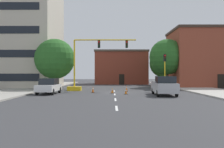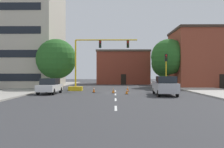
{
  "view_description": "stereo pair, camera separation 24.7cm",
  "coord_description": "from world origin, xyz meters",
  "px_view_note": "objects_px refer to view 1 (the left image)",
  "views": [
    {
      "loc": [
        -0.3,
        -30.21,
        2.2
      ],
      "look_at": [
        -0.45,
        3.08,
        2.22
      ],
      "focal_mm": 40.33,
      "sensor_mm": 36.0,
      "label": 1
    },
    {
      "loc": [
        -0.05,
        -30.21,
        2.2
      ],
      "look_at": [
        -0.45,
        3.08,
        2.22
      ],
      "focal_mm": 40.33,
      "sensor_mm": 36.0,
      "label": 2
    }
  ],
  "objects_px": {
    "tree_right_far": "(165,63)",
    "traffic_cone_roadside_b": "(128,89)",
    "traffic_cone_roadside_d": "(114,91)",
    "traffic_light_pole_right": "(166,64)",
    "traffic_cone_roadside_c": "(94,90)",
    "traffic_signal_gantry": "(84,74)",
    "tree_left_near": "(56,59)",
    "sedan_white_near_left": "(50,86)",
    "traffic_cone_roadside_a": "(127,91)",
    "pickup_truck_silver": "(165,86)",
    "tree_right_mid": "(168,57)"
  },
  "relations": [
    {
      "from": "traffic_cone_roadside_d",
      "to": "traffic_light_pole_right",
      "type": "bearing_deg",
      "value": 27.8
    },
    {
      "from": "traffic_light_pole_right",
      "to": "tree_right_far",
      "type": "bearing_deg",
      "value": 78.83
    },
    {
      "from": "tree_right_mid",
      "to": "traffic_cone_roadside_a",
      "type": "xyz_separation_m",
      "value": [
        -7.68,
        -14.39,
        -4.77
      ]
    },
    {
      "from": "sedan_white_near_left",
      "to": "traffic_cone_roadside_c",
      "type": "distance_m",
      "value": 5.19
    },
    {
      "from": "sedan_white_near_left",
      "to": "traffic_cone_roadside_c",
      "type": "relative_size",
      "value": 6.58
    },
    {
      "from": "tree_right_mid",
      "to": "tree_right_far",
      "type": "distance_m",
      "value": 9.76
    },
    {
      "from": "tree_right_far",
      "to": "traffic_cone_roadside_b",
      "type": "bearing_deg",
      "value": -113.89
    },
    {
      "from": "traffic_cone_roadside_b",
      "to": "traffic_cone_roadside_d",
      "type": "bearing_deg",
      "value": -122.62
    },
    {
      "from": "traffic_cone_roadside_c",
      "to": "traffic_cone_roadside_b",
      "type": "bearing_deg",
      "value": 23.46
    },
    {
      "from": "tree_left_near",
      "to": "traffic_cone_roadside_a",
      "type": "distance_m",
      "value": 12.94
    },
    {
      "from": "pickup_truck_silver",
      "to": "traffic_cone_roadside_b",
      "type": "bearing_deg",
      "value": 122.76
    },
    {
      "from": "traffic_signal_gantry",
      "to": "traffic_cone_roadside_d",
      "type": "height_order",
      "value": "traffic_signal_gantry"
    },
    {
      "from": "tree_right_far",
      "to": "traffic_cone_roadside_c",
      "type": "relative_size",
      "value": 10.57
    },
    {
      "from": "traffic_cone_roadside_b",
      "to": "traffic_cone_roadside_d",
      "type": "distance_m",
      "value": 3.33
    },
    {
      "from": "traffic_light_pole_right",
      "to": "traffic_cone_roadside_d",
      "type": "relative_size",
      "value": 7.72
    },
    {
      "from": "tree_right_mid",
      "to": "traffic_cone_roadside_b",
      "type": "distance_m",
      "value": 13.4
    },
    {
      "from": "pickup_truck_silver",
      "to": "sedan_white_near_left",
      "type": "relative_size",
      "value": 1.2
    },
    {
      "from": "traffic_cone_roadside_b",
      "to": "traffic_cone_roadside_c",
      "type": "distance_m",
      "value": 4.48
    },
    {
      "from": "tree_right_far",
      "to": "traffic_cone_roadside_d",
      "type": "height_order",
      "value": "tree_right_far"
    },
    {
      "from": "tree_left_near",
      "to": "sedan_white_near_left",
      "type": "distance_m",
      "value": 8.19
    },
    {
      "from": "sedan_white_near_left",
      "to": "traffic_cone_roadside_b",
      "type": "height_order",
      "value": "sedan_white_near_left"
    },
    {
      "from": "traffic_signal_gantry",
      "to": "pickup_truck_silver",
      "type": "height_order",
      "value": "traffic_signal_gantry"
    },
    {
      "from": "traffic_light_pole_right",
      "to": "tree_left_near",
      "type": "distance_m",
      "value": 15.14
    },
    {
      "from": "pickup_truck_silver",
      "to": "traffic_cone_roadside_b",
      "type": "xyz_separation_m",
      "value": [
        -3.59,
        5.58,
        -0.61
      ]
    },
    {
      "from": "traffic_signal_gantry",
      "to": "sedan_white_near_left",
      "type": "height_order",
      "value": "traffic_signal_gantry"
    },
    {
      "from": "tree_right_mid",
      "to": "tree_right_far",
      "type": "bearing_deg",
      "value": 81.75
    },
    {
      "from": "traffic_cone_roadside_d",
      "to": "tree_left_near",
      "type": "bearing_deg",
      "value": 141.93
    },
    {
      "from": "traffic_cone_roadside_a",
      "to": "tree_right_far",
      "type": "bearing_deg",
      "value": 69.3
    },
    {
      "from": "tree_left_near",
      "to": "traffic_cone_roadside_d",
      "type": "distance_m",
      "value": 11.01
    },
    {
      "from": "traffic_cone_roadside_c",
      "to": "traffic_cone_roadside_d",
      "type": "relative_size",
      "value": 1.11
    },
    {
      "from": "traffic_cone_roadside_b",
      "to": "traffic_cone_roadside_c",
      "type": "bearing_deg",
      "value": -156.54
    },
    {
      "from": "sedan_white_near_left",
      "to": "traffic_cone_roadside_d",
      "type": "xyz_separation_m",
      "value": [
        7.05,
        1.04,
        -0.58
      ]
    },
    {
      "from": "sedan_white_near_left",
      "to": "traffic_cone_roadside_b",
      "type": "relative_size",
      "value": 6.06
    },
    {
      "from": "traffic_cone_roadside_d",
      "to": "sedan_white_near_left",
      "type": "bearing_deg",
      "value": -171.64
    },
    {
      "from": "pickup_truck_silver",
      "to": "traffic_cone_roadside_c",
      "type": "relative_size",
      "value": 7.89
    },
    {
      "from": "traffic_signal_gantry",
      "to": "tree_right_far",
      "type": "bearing_deg",
      "value": 51.49
    },
    {
      "from": "traffic_signal_gantry",
      "to": "traffic_cone_roadside_b",
      "type": "distance_m",
      "value": 6.2
    },
    {
      "from": "traffic_light_pole_right",
      "to": "tree_left_near",
      "type": "xyz_separation_m",
      "value": [
        -14.88,
        2.73,
        0.81
      ]
    },
    {
      "from": "traffic_light_pole_right",
      "to": "tree_right_mid",
      "type": "bearing_deg",
      "value": 75.88
    },
    {
      "from": "pickup_truck_silver",
      "to": "tree_right_mid",
      "type": "bearing_deg",
      "value": 76.49
    },
    {
      "from": "sedan_white_near_left",
      "to": "traffic_cone_roadside_d",
      "type": "distance_m",
      "value": 7.15
    },
    {
      "from": "tree_right_far",
      "to": "tree_left_near",
      "type": "xyz_separation_m",
      "value": [
        -18.63,
        -16.27,
        -0.07
      ]
    },
    {
      "from": "tree_left_near",
      "to": "traffic_cone_roadside_a",
      "type": "height_order",
      "value": "tree_left_near"
    },
    {
      "from": "traffic_light_pole_right",
      "to": "traffic_cone_roadside_b",
      "type": "relative_size",
      "value": 6.39
    },
    {
      "from": "traffic_light_pole_right",
      "to": "tree_right_mid",
      "type": "xyz_separation_m",
      "value": [
        2.35,
        9.36,
        1.55
      ]
    },
    {
      "from": "traffic_cone_roadside_c",
      "to": "tree_right_far",
      "type": "bearing_deg",
      "value": 59.16
    },
    {
      "from": "sedan_white_near_left",
      "to": "traffic_cone_roadside_a",
      "type": "bearing_deg",
      "value": -2.69
    },
    {
      "from": "pickup_truck_silver",
      "to": "traffic_cone_roadside_a",
      "type": "distance_m",
      "value": 4.18
    },
    {
      "from": "traffic_signal_gantry",
      "to": "pickup_truck_silver",
      "type": "relative_size",
      "value": 1.67
    },
    {
      "from": "pickup_truck_silver",
      "to": "traffic_light_pole_right",
      "type": "bearing_deg",
      "value": 77.4
    }
  ]
}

